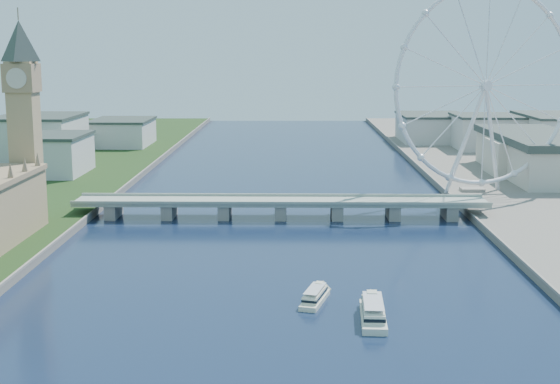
{
  "coord_description": "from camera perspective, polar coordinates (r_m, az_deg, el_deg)",
  "views": [
    {
      "loc": [
        6.45,
        -108.99,
        87.93
      ],
      "look_at": [
        1.12,
        210.0,
        30.21
      ],
      "focal_mm": 50.0,
      "sensor_mm": 36.0,
      "label": 1
    }
  ],
  "objects": [
    {
      "name": "big_ben",
      "position": [
        410.24,
        -18.31,
        6.76
      ],
      "size": [
        20.02,
        20.02,
        110.0
      ],
      "color": "tan",
      "rests_on": "ground"
    },
    {
      "name": "westminster_bridge",
      "position": [
        417.05,
        0.05,
        -0.99
      ],
      "size": [
        220.0,
        22.0,
        9.5
      ],
      "color": "gray",
      "rests_on": "ground"
    },
    {
      "name": "london_eye",
      "position": [
        478.19,
        14.82,
        7.47
      ],
      "size": [
        113.6,
        39.12,
        124.3
      ],
      "color": "silver",
      "rests_on": "ground"
    },
    {
      "name": "county_hall",
      "position": [
        571.54,
        18.1,
        0.89
      ],
      "size": [
        54.0,
        144.0,
        35.0
      ],
      "primitive_type": null,
      "color": "beige",
      "rests_on": "ground"
    },
    {
      "name": "city_skyline",
      "position": [
        673.63,
        3.75,
        4.19
      ],
      "size": [
        505.0,
        280.0,
        32.0
      ],
      "color": "beige",
      "rests_on": "ground"
    },
    {
      "name": "tour_boat_near",
      "position": [
        279.97,
        2.56,
        -8.06
      ],
      "size": [
        13.01,
        26.53,
        5.64
      ],
      "primitive_type": null,
      "rotation": [
        0.0,
        0.0,
        -0.26
      ],
      "color": "beige",
      "rests_on": "ground"
    },
    {
      "name": "tour_boat_far",
      "position": [
        263.73,
        6.81,
        -9.3
      ],
      "size": [
        10.11,
        33.11,
        7.26
      ],
      "primitive_type": null,
      "rotation": [
        0.0,
        0.0,
        -0.05
      ],
      "color": "beige",
      "rests_on": "ground"
    }
  ]
}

